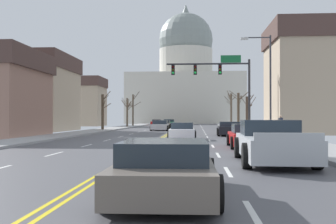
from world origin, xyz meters
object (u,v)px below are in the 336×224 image
pedestrian_00 (281,124)px  bicycle_parked (293,135)px  sedan_near_00 (229,129)px  sedan_near_01 (182,132)px  signal_gantry (220,77)px  sedan_oncoming_02 (169,123)px  sedan_near_02 (248,137)px  sedan_oncoming_00 (160,126)px  street_lamp_right (266,76)px  sedan_near_04 (165,170)px  sedan_oncoming_01 (164,124)px  sedan_oncoming_03 (156,122)px  pickup_truck_near_03 (272,143)px

pedestrian_00 → bicycle_parked: (-0.52, -6.05, -0.55)m
pedestrian_00 → sedan_near_00: bearing=137.4°
sedan_near_00 → sedan_near_01: (-3.83, -6.40, -0.01)m
signal_gantry → sedan_near_01: size_ratio=1.69×
sedan_oncoming_02 → pedestrian_00: pedestrian_00 is taller
sedan_near_02 → sedan_oncoming_00: (-6.97, 26.65, -0.01)m
sedan_near_02 → sedan_oncoming_02: (-7.19, 46.44, 0.01)m
pedestrian_00 → street_lamp_right: bearing=-146.4°
sedan_near_04 → sedan_oncoming_01: size_ratio=0.99×
sedan_near_02 → pedestrian_00: (3.82, 10.36, 0.46)m
sedan_oncoming_01 → signal_gantry: bearing=-70.7°
street_lamp_right → sedan_oncoming_02: bearing=104.8°
sedan_oncoming_01 → bicycle_parked: bearing=-71.8°
sedan_near_00 → sedan_oncoming_02: bearing=102.6°
sedan_near_00 → sedan_oncoming_01: (-7.45, 22.85, -0.03)m
street_lamp_right → bicycle_parked: size_ratio=4.31×
sedan_oncoming_03 → bicycle_parked: 55.55m
sedan_near_02 → sedan_oncoming_01: bearing=101.3°
sedan_near_02 → sedan_oncoming_00: bearing=104.7°
sedan_near_02 → sedan_oncoming_00: sedan_near_02 is taller
sedan_near_00 → sedan_oncoming_00: size_ratio=1.12×
sedan_oncoming_03 → pedestrian_00: (14.28, -47.77, 0.49)m
street_lamp_right → sedan_oncoming_01: size_ratio=1.75×
pickup_truck_near_03 → street_lamp_right: bearing=80.8°
street_lamp_right → sedan_oncoming_01: street_lamp_right is taller
street_lamp_right → signal_gantry: bearing=112.1°
sedan_oncoming_02 → pedestrian_00: bearing=-73.0°
signal_gantry → sedan_near_00: (0.59, -3.29, -4.84)m
sedan_near_01 → pickup_truck_near_03: (3.61, -14.37, 0.12)m
sedan_near_00 → sedan_near_02: (-0.14, -13.75, 0.00)m
sedan_oncoming_01 → sedan_oncoming_03: (-3.16, 21.53, 0.00)m
sedan_oncoming_01 → sedan_oncoming_03: size_ratio=0.93×
sedan_near_04 → sedan_oncoming_00: bearing=95.2°
sedan_oncoming_02 → pedestrian_00: size_ratio=2.65×
sedan_near_01 → sedan_oncoming_03: (-6.77, 50.78, -0.02)m
signal_gantry → pickup_truck_near_03: 24.52m
sedan_near_00 → pedestrian_00: pedestrian_00 is taller
sedan_oncoming_02 → sedan_oncoming_03: size_ratio=0.91×
sedan_near_02 → bicycle_parked: sedan_near_02 is taller
sedan_oncoming_03 → signal_gantry: bearing=-76.3°
sedan_near_04 → bicycle_parked: size_ratio=2.44×
signal_gantry → sedan_near_01: bearing=-108.5°
pedestrian_00 → sedan_near_02: bearing=-110.2°
sedan_near_01 → sedan_oncoming_01: sedan_near_01 is taller
sedan_near_00 → bicycle_parked: size_ratio=2.65×
sedan_near_01 → sedan_near_04: size_ratio=1.08×
bicycle_parked → sedan_near_04: bearing=-110.5°
sedan_near_02 → sedan_oncoming_03: size_ratio=0.95×
sedan_oncoming_01 → sedan_near_04: bearing=-85.5°
sedan_oncoming_00 → sedan_oncoming_02: (-0.22, 19.80, 0.01)m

